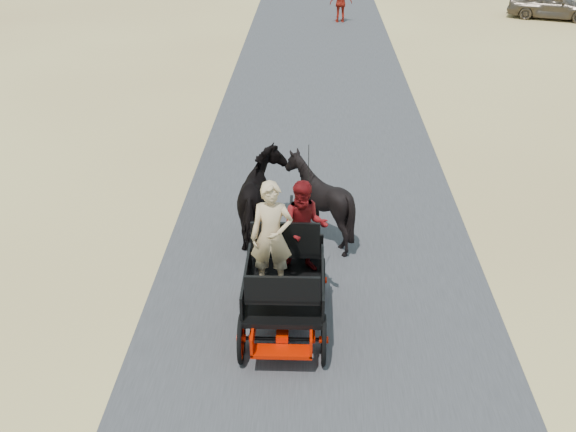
{
  "coord_description": "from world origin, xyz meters",
  "views": [
    {
      "loc": [
        -0.2,
        -11.37,
        6.87
      ],
      "look_at": [
        -0.59,
        -0.08,
        1.2
      ],
      "focal_mm": 45.0,
      "sensor_mm": 36.0,
      "label": 1
    }
  ],
  "objects_px": {
    "horse_right": "(319,200)",
    "horse_left": "(262,200)",
    "pedestrian": "(341,3)",
    "carriage": "(285,307)",
    "car_a": "(552,4)"
  },
  "relations": [
    {
      "from": "carriage",
      "to": "horse_left",
      "type": "distance_m",
      "value": 3.09
    },
    {
      "from": "carriage",
      "to": "car_a",
      "type": "xyz_separation_m",
      "value": [
        11.46,
        24.98,
        0.3
      ]
    },
    {
      "from": "horse_left",
      "to": "pedestrian",
      "type": "xyz_separation_m",
      "value": [
        2.19,
        20.86,
        0.02
      ]
    },
    {
      "from": "horse_left",
      "to": "carriage",
      "type": "bearing_deg",
      "value": 100.39
    },
    {
      "from": "pedestrian",
      "to": "car_a",
      "type": "height_order",
      "value": "pedestrian"
    },
    {
      "from": "horse_left",
      "to": "horse_right",
      "type": "distance_m",
      "value": 1.1
    },
    {
      "from": "horse_left",
      "to": "car_a",
      "type": "height_order",
      "value": "horse_left"
    },
    {
      "from": "pedestrian",
      "to": "horse_left",
      "type": "bearing_deg",
      "value": 76.22
    },
    {
      "from": "pedestrian",
      "to": "horse_right",
      "type": "bearing_deg",
      "value": 79.23
    },
    {
      "from": "horse_left",
      "to": "car_a",
      "type": "xyz_separation_m",
      "value": [
        12.01,
        21.98,
        -0.18
      ]
    },
    {
      "from": "horse_right",
      "to": "car_a",
      "type": "relative_size",
      "value": 0.44
    },
    {
      "from": "horse_right",
      "to": "horse_left",
      "type": "bearing_deg",
      "value": 0.0
    },
    {
      "from": "horse_right",
      "to": "pedestrian",
      "type": "xyz_separation_m",
      "value": [
        1.09,
        20.86,
        0.01
      ]
    },
    {
      "from": "pedestrian",
      "to": "car_a",
      "type": "distance_m",
      "value": 9.89
    },
    {
      "from": "carriage",
      "to": "car_a",
      "type": "distance_m",
      "value": 27.49
    }
  ]
}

